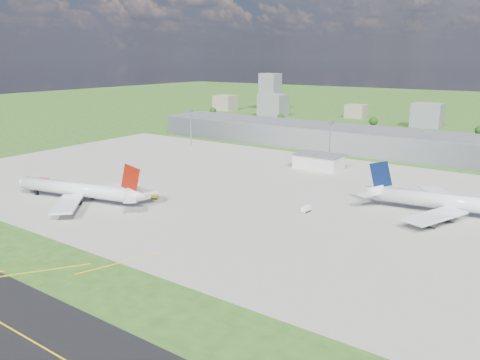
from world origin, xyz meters
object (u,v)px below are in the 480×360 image
Objects in this scene: airliner_red_twin at (79,190)px; crash_tender at (43,181)px; airliner_blue_quad at (464,204)px; tug_yellow at (155,197)px; van_white_near at (306,209)px.

crash_tender is (-40.86, 8.32, -3.74)m from airliner_red_twin.
airliner_blue_quad is at bearing -165.36° from airliner_red_twin.
crash_tender reaches higher than tug_yellow.
van_white_near is at bearing -7.10° from tug_yellow.
crash_tender is (-187.21, -66.66, -4.16)m from airliner_blue_quad.
van_white_near is (65.59, 22.73, 0.43)m from tug_yellow.
airliner_blue_quad is 12.87× the size of crash_tender.
airliner_red_twin is 41.87m from crash_tender.
crash_tender is at bearing 165.00° from tug_yellow.
airliner_red_twin reaches higher than crash_tender.
crash_tender is 1.15× the size of van_white_near.
tug_yellow is (66.34, 13.14, -0.62)m from crash_tender.
crash_tender reaches higher than van_white_near.
crash_tender is at bearing 111.67° from van_white_near.
tug_yellow is (-120.87, -53.51, -4.78)m from airliner_blue_quad.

